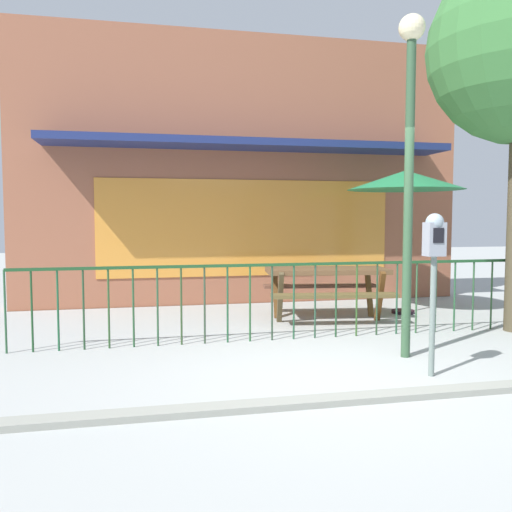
# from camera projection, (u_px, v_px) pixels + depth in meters

# --- Properties ---
(ground) EXTENTS (40.00, 40.00, 0.00)m
(ground) POSITION_uv_depth(u_px,v_px,m) (340.00, 376.00, 5.24)
(ground) COLOR #A1A5A2
(pub_storefront) EXTENTS (8.05, 1.40, 4.76)m
(pub_storefront) POSITION_uv_depth(u_px,v_px,m) (245.00, 171.00, 9.70)
(pub_storefront) COLOR brown
(pub_storefront) RESTS_ON ground
(patio_fence_front) EXTENTS (6.79, 0.04, 0.97)m
(patio_fence_front) POSITION_uv_depth(u_px,v_px,m) (294.00, 287.00, 6.77)
(patio_fence_front) COLOR #1B4623
(patio_fence_front) RESTS_ON ground
(picnic_table_left) EXTENTS (1.97, 1.59, 0.79)m
(picnic_table_left) POSITION_uv_depth(u_px,v_px,m) (327.00, 279.00, 8.11)
(picnic_table_left) COLOR brown
(picnic_table_left) RESTS_ON ground
(patio_umbrella) EXTENTS (1.83, 1.83, 2.28)m
(patio_umbrella) POSITION_uv_depth(u_px,v_px,m) (406.00, 181.00, 8.50)
(patio_umbrella) COLOR black
(patio_umbrella) RESTS_ON ground
(parking_meter_near) EXTENTS (0.18, 0.17, 1.58)m
(parking_meter_near) POSITION_uv_depth(u_px,v_px,m) (434.00, 251.00, 5.15)
(parking_meter_near) COLOR slate
(parking_meter_near) RESTS_ON ground
(street_lamp) EXTENTS (0.28, 0.28, 3.69)m
(street_lamp) POSITION_uv_depth(u_px,v_px,m) (410.00, 134.00, 5.78)
(street_lamp) COLOR #325336
(street_lamp) RESTS_ON ground
(curb_edge) EXTENTS (11.27, 0.20, 0.11)m
(curb_edge) POSITION_uv_depth(u_px,v_px,m) (371.00, 400.00, 4.54)
(curb_edge) COLOR gray
(curb_edge) RESTS_ON ground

